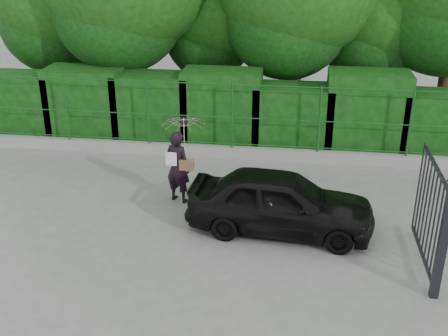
# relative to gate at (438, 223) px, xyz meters

# --- Properties ---
(ground) EXTENTS (80.00, 80.00, 0.00)m
(ground) POSITION_rel_gate_xyz_m (-4.60, 0.72, -1.19)
(ground) COLOR gray
(kerb) EXTENTS (14.00, 0.25, 0.30)m
(kerb) POSITION_rel_gate_xyz_m (-4.60, 5.22, -1.04)
(kerb) COLOR #9E9E99
(kerb) RESTS_ON ground
(fence) EXTENTS (14.13, 0.06, 1.80)m
(fence) POSITION_rel_gate_xyz_m (-4.38, 5.22, 0.01)
(fence) COLOR #144F1A
(fence) RESTS_ON kerb
(hedge) EXTENTS (14.20, 1.20, 2.25)m
(hedge) POSITION_rel_gate_xyz_m (-4.63, 6.22, -0.19)
(hedge) COLOR black
(hedge) RESTS_ON ground
(gate) EXTENTS (0.22, 2.33, 2.36)m
(gate) POSITION_rel_gate_xyz_m (0.00, 0.00, 0.00)
(gate) COLOR black
(gate) RESTS_ON ground
(woman) EXTENTS (1.00, 0.99, 2.02)m
(woman) POSITION_rel_gate_xyz_m (-5.00, 2.55, 0.14)
(woman) COLOR black
(woman) RESTS_ON ground
(car) EXTENTS (3.95, 1.87, 1.31)m
(car) POSITION_rel_gate_xyz_m (-2.74, 1.48, -0.53)
(car) COLOR black
(car) RESTS_ON ground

